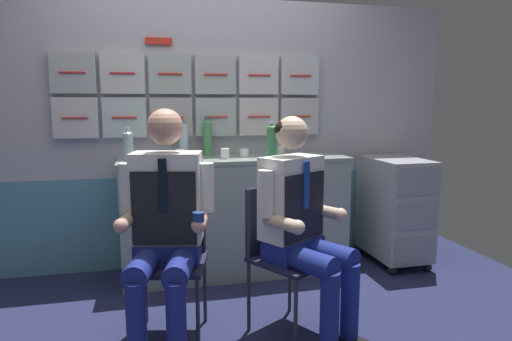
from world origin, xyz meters
The scene contains 15 objects.
galley_bulkhead centered at (-0.01, 1.37, 1.07)m, with size 4.20×0.14×2.15m.
galley_counter centered at (0.21, 1.09, 0.46)m, with size 1.74×0.53×0.92m.
service_trolley centered at (1.54, 1.00, 0.47)m, with size 0.40×0.65×0.88m.
folding_chair_left centered at (-0.32, 0.27, 0.52)m, with size 0.48×0.48×0.85m.
crew_member_left centered at (-0.36, 0.11, 0.72)m, with size 0.53×0.68×1.30m.
folding_chair_right centered at (0.30, 0.16, 0.52)m, with size 0.55×0.55×0.85m.
crew_member_right centered at (0.39, 0.02, 0.69)m, with size 0.59×0.67×1.26m.
water_bottle_short centered at (0.02, 1.25, 1.06)m, with size 0.07×0.07×0.31m.
sparkling_bottle_green centered at (0.45, 0.91, 1.05)m, with size 0.08×0.08×0.28m.
water_bottle_tall centered at (-0.17, 1.21, 1.05)m, with size 0.07×0.07×0.28m.
water_bottle_clear centered at (-0.57, 0.96, 1.03)m, with size 0.07×0.07×0.24m.
coffee_cup_spare centered at (0.28, 1.10, 0.95)m, with size 0.07×0.07×0.06m.
paper_cup_blue centered at (0.12, 1.01, 0.96)m, with size 0.06×0.06×0.08m.
paper_cup_tan centered at (0.61, 1.18, 0.95)m, with size 0.06×0.06×0.07m.
espresso_cup_small centered at (-0.21, 1.06, 0.95)m, with size 0.07×0.07×0.07m.
Camera 1 is at (-0.43, -2.26, 1.32)m, focal length 31.27 mm.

